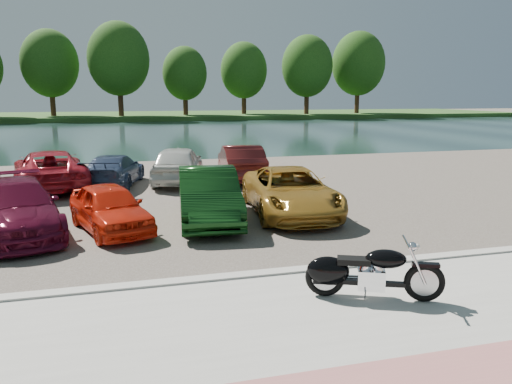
% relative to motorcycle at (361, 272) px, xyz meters
% --- Properties ---
extents(ground, '(200.00, 200.00, 0.00)m').
position_rel_motorcycle_xyz_m(ground, '(-0.54, -0.45, -0.56)').
color(ground, '#595447').
rests_on(ground, ground).
extents(promenade, '(60.00, 6.00, 0.10)m').
position_rel_motorcycle_xyz_m(promenade, '(-0.54, -1.45, -0.51)').
color(promenade, '#9D9B93').
rests_on(promenade, ground).
extents(kerb, '(60.00, 0.30, 0.14)m').
position_rel_motorcycle_xyz_m(kerb, '(-0.54, 1.55, -0.49)').
color(kerb, '#9D9B93').
rests_on(kerb, ground).
extents(parking_lot, '(60.00, 18.00, 0.04)m').
position_rel_motorcycle_xyz_m(parking_lot, '(-0.54, 10.55, -0.54)').
color(parking_lot, '#423C35').
rests_on(parking_lot, ground).
extents(river, '(120.00, 40.00, 0.00)m').
position_rel_motorcycle_xyz_m(river, '(-0.54, 39.55, -0.56)').
color(river, '#1A302E').
rests_on(river, ground).
extents(far_bank, '(120.00, 24.00, 0.60)m').
position_rel_motorcycle_xyz_m(far_bank, '(-0.54, 71.55, -0.26)').
color(far_bank, '#1F4117').
rests_on(far_bank, ground).
extents(far_trees, '(70.25, 10.68, 12.52)m').
position_rel_motorcycle_xyz_m(far_trees, '(3.82, 65.34, 6.93)').
color(far_trees, '#3A2015').
rests_on(far_trees, far_bank).
extents(motorcycle, '(2.20, 1.16, 1.05)m').
position_rel_motorcycle_xyz_m(motorcycle, '(0.00, 0.00, 0.00)').
color(motorcycle, black).
rests_on(motorcycle, promenade).
extents(car_3, '(3.01, 5.06, 1.38)m').
position_rel_motorcycle_xyz_m(car_3, '(-6.45, 6.04, 0.17)').
color(car_3, '#510B22').
rests_on(car_3, parking_lot).
extents(car_4, '(2.47, 3.85, 1.22)m').
position_rel_motorcycle_xyz_m(car_4, '(-4.19, 5.80, 0.09)').
color(car_4, red).
rests_on(car_4, parking_lot).
extents(car_5, '(2.01, 4.63, 1.48)m').
position_rel_motorcycle_xyz_m(car_5, '(-1.56, 6.09, 0.22)').
color(car_5, black).
rests_on(car_5, parking_lot).
extents(car_6, '(2.71, 5.10, 1.36)m').
position_rel_motorcycle_xyz_m(car_6, '(0.91, 6.30, 0.16)').
color(car_6, olive).
rests_on(car_6, parking_lot).
extents(car_10, '(3.29, 5.59, 1.46)m').
position_rel_motorcycle_xyz_m(car_10, '(-6.42, 12.42, 0.21)').
color(car_10, '#A61B28').
rests_on(car_10, parking_lot).
extents(car_11, '(2.65, 4.51, 1.23)m').
position_rel_motorcycle_xyz_m(car_11, '(-4.14, 12.50, 0.09)').
color(car_11, '#324161').
rests_on(car_11, parking_lot).
extents(car_12, '(2.75, 4.70, 1.50)m').
position_rel_motorcycle_xyz_m(car_12, '(-1.67, 12.51, 0.23)').
color(car_12, silver).
rests_on(car_12, parking_lot).
extents(car_13, '(1.97, 4.55, 1.46)m').
position_rel_motorcycle_xyz_m(car_13, '(0.91, 12.52, 0.21)').
color(car_13, '#4E1515').
rests_on(car_13, parking_lot).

